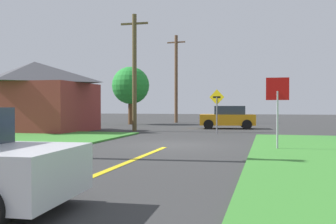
% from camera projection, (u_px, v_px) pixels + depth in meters
% --- Properties ---
extents(ground_plane, '(120.00, 120.00, 0.00)m').
position_uv_depth(ground_plane, '(171.00, 145.00, 16.74)').
color(ground_plane, '#353535').
extents(lane_stripe_center, '(0.20, 14.00, 0.01)m').
position_uv_depth(lane_stripe_center, '(87.00, 179.00, 8.98)').
color(lane_stripe_center, yellow).
rests_on(lane_stripe_center, ground).
extents(stop_sign, '(0.82, 0.07, 2.67)m').
position_uv_depth(stop_sign, '(277.00, 99.00, 14.63)').
color(stop_sign, '#9EA0A8').
rests_on(stop_sign, ground).
extents(car_approaching_junction, '(4.07, 2.51, 1.62)m').
position_uv_depth(car_approaching_junction, '(228.00, 117.00, 28.49)').
color(car_approaching_junction, orange).
rests_on(car_approaching_junction, ground).
extents(utility_pole_mid, '(1.80, 0.28, 7.47)m').
position_uv_depth(utility_pole_mid, '(134.00, 71.00, 25.58)').
color(utility_pole_mid, brown).
rests_on(utility_pole_mid, ground).
extents(utility_pole_far, '(1.80, 0.34, 8.36)m').
position_uv_depth(utility_pole_far, '(176.00, 78.00, 38.37)').
color(utility_pole_far, brown).
rests_on(utility_pole_far, ground).
extents(direction_sign, '(0.89, 0.21, 2.59)m').
position_uv_depth(direction_sign, '(217.00, 106.00, 23.38)').
color(direction_sign, slate).
rests_on(direction_sign, ground).
extents(oak_tree_left, '(3.26, 3.26, 5.04)m').
position_uv_depth(oak_tree_left, '(131.00, 86.00, 35.02)').
color(oak_tree_left, brown).
rests_on(oak_tree_left, ground).
extents(barn, '(6.74, 5.47, 4.45)m').
position_uv_depth(barn, '(35.00, 97.00, 25.58)').
color(barn, maroon).
rests_on(barn, ground).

